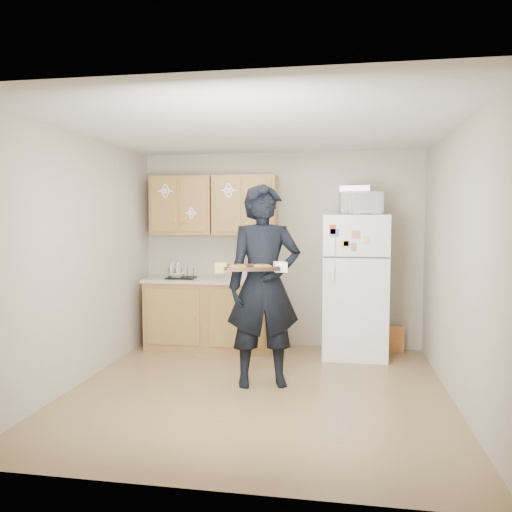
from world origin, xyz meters
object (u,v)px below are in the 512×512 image
(refrigerator, at_px, (355,286))
(person, at_px, (264,286))
(baking_tray, at_px, (251,268))
(dish_rack, at_px, (181,273))
(microwave, at_px, (361,204))

(refrigerator, relative_size, person, 0.85)
(baking_tray, relative_size, dish_rack, 1.42)
(dish_rack, bearing_deg, microwave, -0.14)
(person, bearing_deg, microwave, 34.61)
(person, height_order, microwave, person)
(microwave, relative_size, dish_rack, 1.37)
(refrigerator, height_order, microwave, microwave)
(refrigerator, xyz_separation_m, microwave, (0.05, -0.05, 0.98))
(baking_tray, relative_size, microwave, 1.03)
(baking_tray, xyz_separation_m, microwave, (1.06, 1.48, 0.64))
(refrigerator, height_order, person, person)
(microwave, xyz_separation_m, dish_rack, (-2.21, 0.01, -0.86))
(person, xyz_separation_m, dish_rack, (-1.24, 1.20, -0.03))
(baking_tray, xyz_separation_m, dish_rack, (-1.16, 1.48, -0.23))
(refrigerator, distance_m, baking_tray, 1.86)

